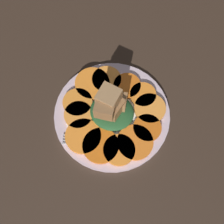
% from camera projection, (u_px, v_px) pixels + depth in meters
% --- Properties ---
extents(table_slab, '(1.20, 1.20, 0.02)m').
position_uv_depth(table_slab, '(112.00, 116.00, 0.69)').
color(table_slab, '#38281E').
rests_on(table_slab, ground).
extents(plate, '(0.28, 0.28, 0.01)m').
position_uv_depth(plate, '(112.00, 114.00, 0.68)').
color(plate, silver).
rests_on(plate, table_slab).
extents(carrot_slice_0, '(0.06, 0.06, 0.01)m').
position_uv_depth(carrot_slice_0, '(143.00, 95.00, 0.69)').
color(carrot_slice_0, orange).
rests_on(carrot_slice_0, plate).
extents(carrot_slice_1, '(0.07, 0.07, 0.01)m').
position_uv_depth(carrot_slice_1, '(127.00, 86.00, 0.69)').
color(carrot_slice_1, orange).
rests_on(carrot_slice_1, plate).
extents(carrot_slice_2, '(0.07, 0.07, 0.01)m').
position_uv_depth(carrot_slice_2, '(107.00, 80.00, 0.70)').
color(carrot_slice_2, '#F99438').
rests_on(carrot_slice_2, plate).
extents(carrot_slice_3, '(0.09, 0.09, 0.01)m').
position_uv_depth(carrot_slice_3, '(92.00, 83.00, 0.70)').
color(carrot_slice_3, orange).
rests_on(carrot_slice_3, plate).
extents(carrot_slice_4, '(0.07, 0.07, 0.01)m').
position_uv_depth(carrot_slice_4, '(78.00, 101.00, 0.68)').
color(carrot_slice_4, orange).
rests_on(carrot_slice_4, plate).
extents(carrot_slice_5, '(0.07, 0.07, 0.01)m').
position_uv_depth(carrot_slice_5, '(78.00, 115.00, 0.67)').
color(carrot_slice_5, orange).
rests_on(carrot_slice_5, plate).
extents(carrot_slice_6, '(0.08, 0.08, 0.01)m').
position_uv_depth(carrot_slice_6, '(83.00, 136.00, 0.65)').
color(carrot_slice_6, orange).
rests_on(carrot_slice_6, plate).
extents(carrot_slice_7, '(0.08, 0.08, 0.01)m').
position_uv_depth(carrot_slice_7, '(99.00, 145.00, 0.64)').
color(carrot_slice_7, orange).
rests_on(carrot_slice_7, plate).
extents(carrot_slice_8, '(0.07, 0.07, 0.01)m').
position_uv_depth(carrot_slice_8, '(119.00, 150.00, 0.64)').
color(carrot_slice_8, orange).
rests_on(carrot_slice_8, plate).
extents(carrot_slice_9, '(0.08, 0.08, 0.01)m').
position_uv_depth(carrot_slice_9, '(135.00, 142.00, 0.64)').
color(carrot_slice_9, orange).
rests_on(carrot_slice_9, plate).
extents(carrot_slice_10, '(0.07, 0.07, 0.01)m').
position_uv_depth(carrot_slice_10, '(147.00, 128.00, 0.66)').
color(carrot_slice_10, orange).
rests_on(carrot_slice_10, plate).
extents(carrot_slice_11, '(0.08, 0.08, 0.01)m').
position_uv_depth(carrot_slice_11, '(150.00, 108.00, 0.67)').
color(carrot_slice_11, '#F99539').
rests_on(carrot_slice_11, plate).
extents(center_pile, '(0.10, 0.09, 0.11)m').
position_uv_depth(center_pile, '(111.00, 107.00, 0.63)').
color(center_pile, '#235128').
rests_on(center_pile, plate).
extents(fork, '(0.18, 0.06, 0.00)m').
position_uv_depth(fork, '(99.00, 142.00, 0.65)').
color(fork, '#B2B2B7').
rests_on(fork, plate).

